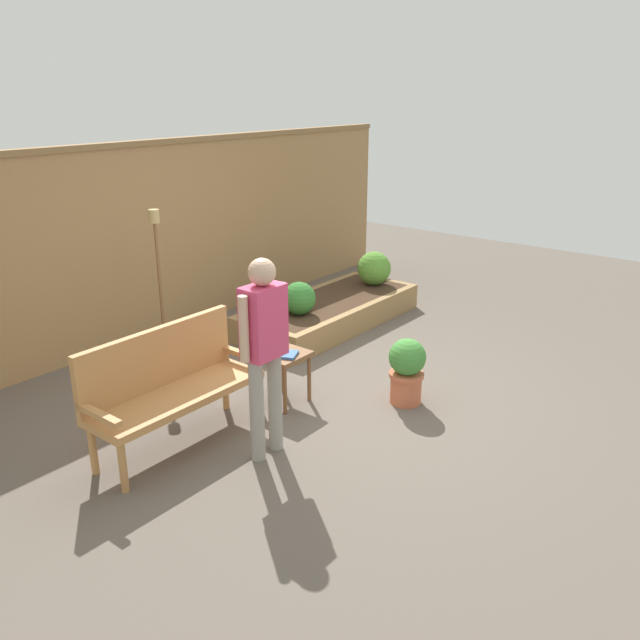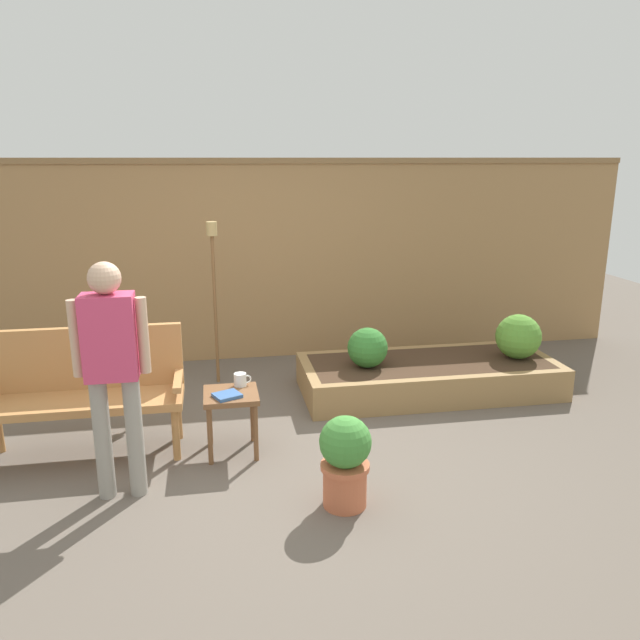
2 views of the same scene
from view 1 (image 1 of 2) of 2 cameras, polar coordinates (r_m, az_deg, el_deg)
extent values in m
plane|color=#60564C|center=(6.01, 1.22, -6.74)|extent=(14.00, 14.00, 0.00)
cube|color=#A37A4C|center=(7.43, -14.98, 6.42)|extent=(8.40, 0.10, 2.10)
cube|color=olive|center=(7.27, -15.75, 14.72)|extent=(8.40, 0.14, 0.06)
cylinder|color=#B77F47|center=(5.77, -8.32, -5.90)|extent=(0.06, 0.06, 0.40)
cylinder|color=#B77F47|center=(5.54, -5.73, -6.94)|extent=(0.06, 0.06, 0.40)
cylinder|color=#B77F47|center=(5.08, -19.33, -10.70)|extent=(0.06, 0.06, 0.40)
cylinder|color=#B77F47|center=(4.81, -16.94, -12.22)|extent=(0.06, 0.06, 0.40)
cube|color=#B77F47|center=(5.17, -12.38, -6.56)|extent=(1.44, 0.48, 0.06)
cube|color=#B77F47|center=(5.21, -14.07, -3.21)|extent=(1.44, 0.06, 0.48)
cube|color=#B77F47|center=(4.76, -18.93, -7.85)|extent=(0.06, 0.48, 0.04)
cube|color=#B77F47|center=(5.52, -6.98, -2.95)|extent=(0.06, 0.48, 0.04)
cylinder|color=brown|center=(6.04, -3.38, -4.31)|extent=(0.04, 0.04, 0.44)
cylinder|color=brown|center=(5.84, -0.95, -5.14)|extent=(0.04, 0.04, 0.44)
cylinder|color=brown|center=(5.82, -5.55, -5.33)|extent=(0.04, 0.04, 0.44)
cylinder|color=brown|center=(5.62, -3.10, -6.24)|extent=(0.04, 0.04, 0.44)
cube|color=brown|center=(5.73, -3.29, -3.06)|extent=(0.40, 0.40, 0.04)
cylinder|color=white|center=(5.84, -3.78, -1.89)|extent=(0.09, 0.09, 0.10)
torus|color=white|center=(5.88, -3.44, -1.74)|extent=(0.07, 0.01, 0.07)
cube|color=#38609E|center=(5.65, -2.89, -3.05)|extent=(0.23, 0.22, 0.02)
cylinder|color=#C66642|center=(5.90, 7.54, -6.04)|extent=(0.28, 0.28, 0.26)
cylinder|color=#C66642|center=(5.84, 7.61, -4.75)|extent=(0.31, 0.31, 0.04)
sphere|color=#428938|center=(5.77, 7.68, -3.25)|extent=(0.33, 0.33, 0.33)
cube|color=#997547|center=(7.50, 3.59, 0.02)|extent=(2.40, 0.09, 0.30)
cube|color=#997547|center=(8.03, -1.73, 1.39)|extent=(2.40, 0.09, 0.30)
cube|color=#997547|center=(6.93, -5.01, -1.71)|extent=(0.09, 0.82, 0.30)
cube|color=#997547|center=(8.66, 5.52, 2.68)|extent=(0.09, 0.82, 0.30)
cube|color=#422D1E|center=(7.76, 0.84, 0.73)|extent=(2.22, 0.82, 0.30)
cylinder|color=brown|center=(7.21, -1.83, 0.74)|extent=(0.04, 0.04, 0.06)
sphere|color=#33752D|center=(7.17, -1.85, 1.91)|extent=(0.37, 0.37, 0.37)
cylinder|color=brown|center=(8.34, 4.74, 3.33)|extent=(0.04, 0.04, 0.06)
sphere|color=#569333|center=(8.29, 4.78, 4.55)|extent=(0.43, 0.43, 0.43)
cylinder|color=brown|center=(6.66, -13.80, 2.14)|extent=(0.03, 0.03, 1.45)
cylinder|color=tan|center=(6.48, -14.37, 8.83)|extent=(0.10, 0.10, 0.13)
cylinder|color=gray|center=(5.03, -3.97, -7.14)|extent=(0.11, 0.11, 0.82)
cylinder|color=gray|center=(4.90, -5.56, -7.95)|extent=(0.11, 0.11, 0.82)
cube|color=#D13D66|center=(4.69, -4.99, -0.13)|extent=(0.32, 0.20, 0.54)
cylinder|color=tan|center=(4.83, -3.37, 0.50)|extent=(0.07, 0.07, 0.49)
cylinder|color=tan|center=(4.56, -6.71, -0.80)|extent=(0.07, 0.07, 0.49)
sphere|color=tan|center=(4.58, -5.13, 4.23)|extent=(0.20, 0.20, 0.20)
camera|label=2|loc=(3.93, 49.38, 5.37)|focal=34.47mm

